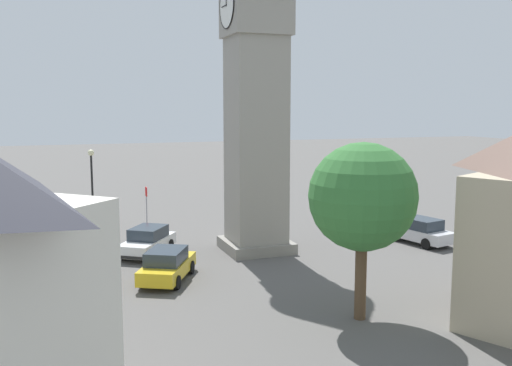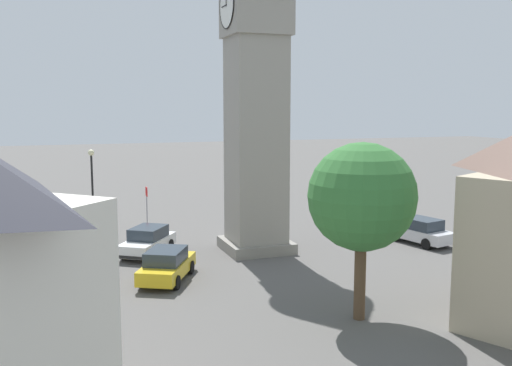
{
  "view_description": "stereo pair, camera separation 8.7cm",
  "coord_description": "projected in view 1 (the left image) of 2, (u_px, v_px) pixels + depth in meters",
  "views": [
    {
      "loc": [
        -29.62,
        10.82,
        8.06
      ],
      "look_at": [
        0.0,
        0.0,
        3.85
      ],
      "focal_mm": 40.0,
      "sensor_mm": 36.0,
      "label": 1
    },
    {
      "loc": [
        -29.65,
        10.74,
        8.06
      ],
      "look_at": [
        0.0,
        0.0,
        3.85
      ],
      "focal_mm": 40.0,
      "sensor_mm": 36.0,
      "label": 2
    }
  ],
  "objects": [
    {
      "name": "car_white_side",
      "position": [
        148.0,
        241.0,
        31.24
      ],
      "size": [
        4.36,
        3.73,
        1.53
      ],
      "color": "white",
      "rests_on": "ground"
    },
    {
      "name": "road_sign",
      "position": [
        146.0,
        201.0,
        37.81
      ],
      "size": [
        0.6,
        0.07,
        2.8
      ],
      "color": "gray",
      "rests_on": "ground"
    },
    {
      "name": "lamp_post",
      "position": [
        92.0,
        183.0,
        32.96
      ],
      "size": [
        0.36,
        0.36,
        5.64
      ],
      "color": "black",
      "rests_on": "ground"
    },
    {
      "name": "car_red_corner",
      "position": [
        420.0,
        231.0,
        33.84
      ],
      "size": [
        4.4,
        2.57,
        1.53
      ],
      "color": "silver",
      "rests_on": "ground"
    },
    {
      "name": "pedestrian",
      "position": [
        94.0,
        253.0,
        27.63
      ],
      "size": [
        0.35,
        0.52,
        1.69
      ],
      "color": "#706656",
      "rests_on": "ground"
    },
    {
      "name": "car_silver_kerb",
      "position": [
        42.0,
        240.0,
        31.41
      ],
      "size": [
        2.21,
        4.31,
        1.53
      ],
      "color": "silver",
      "rests_on": "ground"
    },
    {
      "name": "clock_tower",
      "position": [
        256.0,
        24.0,
        30.67
      ],
      "size": [
        4.35,
        4.35,
        21.39
      ],
      "color": "gray",
      "rests_on": "ground"
    },
    {
      "name": "car_blue_kerb",
      "position": [
        167.0,
        265.0,
        26.54
      ],
      "size": [
        4.43,
        3.44,
        1.53
      ],
      "color": "gold",
      "rests_on": "ground"
    },
    {
      "name": "tree",
      "position": [
        363.0,
        197.0,
        21.25
      ],
      "size": [
        4.09,
        4.09,
        6.79
      ],
      "color": "brown",
      "rests_on": "ground"
    },
    {
      "name": "ground_plane",
      "position": [
        256.0,
        250.0,
        32.32
      ],
      "size": [
        200.0,
        200.0,
        0.0
      ],
      "primitive_type": "plane",
      "color": "#565451"
    }
  ]
}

